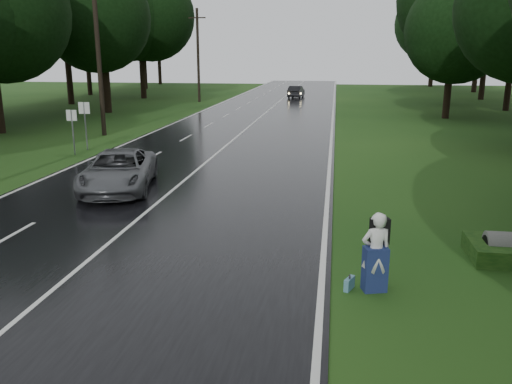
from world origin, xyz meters
TOP-DOWN VIEW (x-y plane):
  - ground at (0.00, 0.00)m, footprint 160.00×160.00m
  - road at (0.00, 20.00)m, footprint 12.00×140.00m
  - lane_center at (0.00, 20.00)m, footprint 0.12×140.00m
  - grey_car at (-2.04, 7.53)m, footprint 3.52×5.64m
  - far_car at (1.39, 51.24)m, footprint 1.79×4.21m
  - hitchhiker at (6.94, 0.10)m, footprint 0.75×0.71m
  - suitcase at (6.41, 0.05)m, footprint 0.25×0.40m
  - utility_pole_mid at (-8.50, 20.52)m, footprint 1.80×0.28m
  - utility_pole_far at (-8.50, 44.49)m, footprint 1.80×0.28m
  - road_sign_a at (-7.20, 14.07)m, footprint 0.55×0.10m
  - road_sign_b at (-7.20, 15.49)m, footprint 0.61×0.10m
  - tree_left_d at (-15.60, 20.42)m, footprint 8.12×8.12m
  - tree_left_e at (-13.79, 33.13)m, footprint 8.66×8.66m
  - tree_left_f at (-16.03, 48.05)m, footprint 10.22×10.22m
  - tree_right_e at (14.73, 33.12)m, footprint 7.09×7.09m
  - tree_right_f at (17.30, 45.94)m, footprint 10.79×10.79m

SIDE VIEW (x-z plane):
  - ground at x=0.00m, z-range 0.00..0.00m
  - utility_pole_mid at x=-8.50m, z-range -5.15..5.15m
  - utility_pole_far at x=-8.50m, z-range -4.77..4.77m
  - road_sign_a at x=-7.20m, z-range -1.14..1.14m
  - road_sign_b at x=-7.20m, z-range -1.27..1.27m
  - tree_left_d at x=-15.60m, z-range -6.34..6.34m
  - tree_left_e at x=-13.79m, z-range -6.77..6.77m
  - tree_left_f at x=-16.03m, z-range -7.99..7.99m
  - tree_right_e at x=14.73m, z-range -5.54..5.54m
  - tree_right_f at x=17.30m, z-range -8.43..8.43m
  - road at x=0.00m, z-range 0.00..0.04m
  - lane_center at x=0.00m, z-range 0.04..0.05m
  - suitcase at x=6.41m, z-range 0.00..0.27m
  - far_car at x=1.39m, z-range 0.04..1.39m
  - grey_car at x=-2.04m, z-range 0.04..1.49m
  - hitchhiker at x=6.94m, z-range -0.06..1.73m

